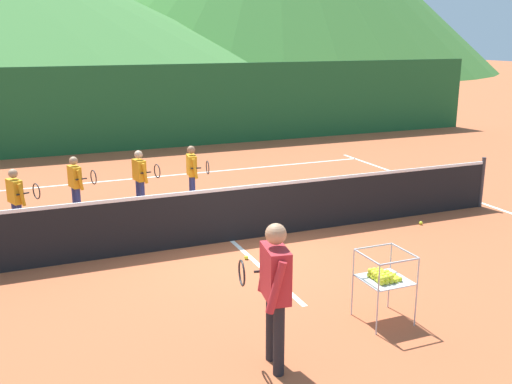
# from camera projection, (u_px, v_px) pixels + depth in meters

# --- Properties ---
(ground_plane) EXTENTS (120.00, 120.00, 0.00)m
(ground_plane) POSITION_uv_depth(u_px,v_px,m) (232.00, 241.00, 10.31)
(ground_plane) COLOR #B25633
(line_baseline_far) EXTENTS (11.55, 0.08, 0.01)m
(line_baseline_far) POSITION_uv_depth(u_px,v_px,m) (160.00, 176.00, 15.00)
(line_baseline_far) COLOR white
(line_baseline_far) RESTS_ON ground
(line_sideline_east) EXTENTS (0.08, 11.72, 0.01)m
(line_sideline_east) POSITION_uv_depth(u_px,v_px,m) (488.00, 205.00, 12.46)
(line_sideline_east) COLOR white
(line_sideline_east) RESTS_ON ground
(line_service_center) EXTENTS (0.08, 5.58, 0.01)m
(line_service_center) POSITION_uv_depth(u_px,v_px,m) (232.00, 241.00, 10.31)
(line_service_center) COLOR white
(line_service_center) RESTS_ON ground
(tennis_net) EXTENTS (11.16, 0.08, 1.05)m
(tennis_net) POSITION_uv_depth(u_px,v_px,m) (231.00, 214.00, 10.18)
(tennis_net) COLOR #333338
(tennis_net) RESTS_ON ground
(instructor) EXTENTS (0.43, 0.79, 1.63)m
(instructor) POSITION_uv_depth(u_px,v_px,m) (274.00, 283.00, 6.16)
(instructor) COLOR black
(instructor) RESTS_ON ground
(student_0) EXTENTS (0.56, 0.50, 1.22)m
(student_0) POSITION_uv_depth(u_px,v_px,m) (16.00, 196.00, 10.44)
(student_0) COLOR navy
(student_0) RESTS_ON ground
(student_1) EXTENTS (0.51, 0.53, 1.21)m
(student_1) POSITION_uv_depth(u_px,v_px,m) (76.00, 181.00, 11.53)
(student_1) COLOR navy
(student_1) RESTS_ON ground
(student_2) EXTENTS (0.49, 0.55, 1.23)m
(student_2) POSITION_uv_depth(u_px,v_px,m) (140.00, 174.00, 12.02)
(student_2) COLOR navy
(student_2) RESTS_ON ground
(student_3) EXTENTS (0.41, 0.64, 1.25)m
(student_3) POSITION_uv_depth(u_px,v_px,m) (192.00, 169.00, 12.40)
(student_3) COLOR navy
(student_3) RESTS_ON ground
(ball_cart) EXTENTS (0.58, 0.58, 0.90)m
(ball_cart) POSITION_uv_depth(u_px,v_px,m) (384.00, 277.00, 7.29)
(ball_cart) COLOR #B7B7BC
(ball_cart) RESTS_ON ground
(tennis_ball_1) EXTENTS (0.07, 0.07, 0.07)m
(tennis_ball_1) POSITION_uv_depth(u_px,v_px,m) (246.00, 257.00, 9.45)
(tennis_ball_1) COLOR yellow
(tennis_ball_1) RESTS_ON ground
(tennis_ball_6) EXTENTS (0.07, 0.07, 0.07)m
(tennis_ball_6) POSITION_uv_depth(u_px,v_px,m) (421.00, 223.00, 11.18)
(tennis_ball_6) COLOR yellow
(tennis_ball_6) RESTS_ON ground
(windscreen_fence) EXTENTS (25.41, 0.08, 2.61)m
(windscreen_fence) POSITION_uv_depth(u_px,v_px,m) (128.00, 108.00, 18.05)
(windscreen_fence) COLOR #1E5B2D
(windscreen_fence) RESTS_ON ground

